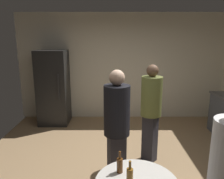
% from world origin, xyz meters
% --- Properties ---
extents(ground_plane, '(5.20, 5.20, 0.10)m').
position_xyz_m(ground_plane, '(0.00, 0.00, -0.05)').
color(ground_plane, '#9E7C56').
extents(wall_back, '(5.32, 0.06, 2.70)m').
position_xyz_m(wall_back, '(0.00, 2.63, 1.35)').
color(wall_back, silver).
rests_on(wall_back, ground_plane).
extents(refrigerator, '(0.70, 0.68, 1.80)m').
position_xyz_m(refrigerator, '(-1.69, 2.20, 0.90)').
color(refrigerator, black).
rests_on(refrigerator, ground_plane).
extents(beer_bottle_amber, '(0.06, 0.06, 0.23)m').
position_xyz_m(beer_bottle_amber, '(-0.10, -1.17, 0.82)').
color(beer_bottle_amber, '#8C5919').
rests_on(beer_bottle_amber, foreground_table).
extents(beer_bottle_brown, '(0.06, 0.06, 0.23)m').
position_xyz_m(beer_bottle_brown, '(-0.19, -0.99, 0.82)').
color(beer_bottle_brown, '#593314').
rests_on(beer_bottle_brown, foreground_table).
extents(person_in_olive_shirt, '(0.48, 0.48, 1.66)m').
position_xyz_m(person_in_olive_shirt, '(0.38, 0.46, 0.97)').
color(person_in_olive_shirt, '#2D2D38').
rests_on(person_in_olive_shirt, ground_plane).
extents(person_in_black_shirt, '(0.43, 0.43, 1.69)m').
position_xyz_m(person_in_black_shirt, '(-0.20, -0.30, 0.99)').
color(person_in_black_shirt, '#2D2D38').
rests_on(person_in_black_shirt, ground_plane).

